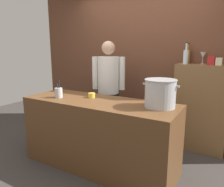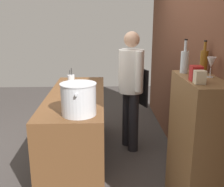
{
  "view_description": "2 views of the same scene",
  "coord_description": "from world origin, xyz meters",
  "px_view_note": "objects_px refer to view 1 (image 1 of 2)",
  "views": [
    {
      "loc": [
        1.47,
        -2.17,
        1.55
      ],
      "look_at": [
        0.04,
        0.27,
        0.95
      ],
      "focal_mm": 34.21,
      "sensor_mm": 36.0,
      "label": 1
    },
    {
      "loc": [
        3.26,
        0.34,
        1.8
      ],
      "look_at": [
        0.21,
        0.45,
        0.96
      ],
      "focal_mm": 42.74,
      "sensor_mm": 36.0,
      "label": 2
    }
  ],
  "objects_px": {
    "stockpot_large": "(160,93)",
    "butter_jar": "(92,95)",
    "utensil_crock": "(59,93)",
    "spice_tin_red": "(211,61)",
    "wine_bottle_clear": "(186,56)",
    "wine_bottle_amber": "(188,56)",
    "spice_tin_cream": "(219,62)",
    "wine_glass_tall": "(203,55)",
    "chef": "(109,85)"
  },
  "relations": [
    {
      "from": "butter_jar",
      "to": "wine_glass_tall",
      "type": "bearing_deg",
      "value": 44.68
    },
    {
      "from": "utensil_crock",
      "to": "wine_bottle_amber",
      "type": "xyz_separation_m",
      "value": [
        1.35,
        1.42,
        0.46
      ]
    },
    {
      "from": "stockpot_large",
      "to": "butter_jar",
      "type": "height_order",
      "value": "stockpot_large"
    },
    {
      "from": "wine_bottle_clear",
      "to": "spice_tin_cream",
      "type": "relative_size",
      "value": 3.02
    },
    {
      "from": "wine_bottle_amber",
      "to": "wine_bottle_clear",
      "type": "bearing_deg",
      "value": -87.29
    },
    {
      "from": "chef",
      "to": "spice_tin_red",
      "type": "distance_m",
      "value": 1.55
    },
    {
      "from": "utensil_crock",
      "to": "spice_tin_cream",
      "type": "bearing_deg",
      "value": 34.08
    },
    {
      "from": "wine_bottle_clear",
      "to": "wine_bottle_amber",
      "type": "height_order",
      "value": "wine_bottle_clear"
    },
    {
      "from": "spice_tin_cream",
      "to": "wine_bottle_amber",
      "type": "bearing_deg",
      "value": 156.66
    },
    {
      "from": "spice_tin_red",
      "to": "chef",
      "type": "bearing_deg",
      "value": -165.6
    },
    {
      "from": "spice_tin_red",
      "to": "wine_bottle_clear",
      "type": "bearing_deg",
      "value": 179.02
    },
    {
      "from": "stockpot_large",
      "to": "wine_bottle_clear",
      "type": "distance_m",
      "value": 1.07
    },
    {
      "from": "stockpot_large",
      "to": "butter_jar",
      "type": "distance_m",
      "value": 0.95
    },
    {
      "from": "chef",
      "to": "utensil_crock",
      "type": "bearing_deg",
      "value": 52.59
    },
    {
      "from": "stockpot_large",
      "to": "wine_bottle_clear",
      "type": "xyz_separation_m",
      "value": [
        0.04,
        1.0,
        0.37
      ]
    },
    {
      "from": "spice_tin_cream",
      "to": "spice_tin_red",
      "type": "bearing_deg",
      "value": 178.26
    },
    {
      "from": "butter_jar",
      "to": "wine_glass_tall",
      "type": "relative_size",
      "value": 0.53
    },
    {
      "from": "chef",
      "to": "wine_bottle_clear",
      "type": "distance_m",
      "value": 1.25
    },
    {
      "from": "spice_tin_cream",
      "to": "chef",
      "type": "bearing_deg",
      "value": -166.58
    },
    {
      "from": "stockpot_large",
      "to": "spice_tin_cream",
      "type": "height_order",
      "value": "spice_tin_cream"
    },
    {
      "from": "wine_glass_tall",
      "to": "stockpot_large",
      "type": "bearing_deg",
      "value": -102.12
    },
    {
      "from": "wine_bottle_amber",
      "to": "wine_glass_tall",
      "type": "relative_size",
      "value": 1.7
    },
    {
      "from": "spice_tin_cream",
      "to": "stockpot_large",
      "type": "bearing_deg",
      "value": -115.99
    },
    {
      "from": "wine_glass_tall",
      "to": "wine_bottle_amber",
      "type": "bearing_deg",
      "value": 175.26
    },
    {
      "from": "utensil_crock",
      "to": "wine_glass_tall",
      "type": "height_order",
      "value": "wine_glass_tall"
    },
    {
      "from": "stockpot_large",
      "to": "spice_tin_red",
      "type": "height_order",
      "value": "spice_tin_red"
    },
    {
      "from": "stockpot_large",
      "to": "butter_jar",
      "type": "xyz_separation_m",
      "value": [
        -0.94,
        -0.0,
        -0.13
      ]
    },
    {
      "from": "chef",
      "to": "stockpot_large",
      "type": "height_order",
      "value": "chef"
    },
    {
      "from": "butter_jar",
      "to": "wine_glass_tall",
      "type": "xyz_separation_m",
      "value": [
        1.19,
        1.18,
        0.51
      ]
    },
    {
      "from": "wine_bottle_amber",
      "to": "spice_tin_cream",
      "type": "distance_m",
      "value": 0.5
    },
    {
      "from": "butter_jar",
      "to": "wine_bottle_clear",
      "type": "relative_size",
      "value": 0.3
    },
    {
      "from": "wine_glass_tall",
      "to": "spice_tin_red",
      "type": "xyz_separation_m",
      "value": [
        0.14,
        -0.17,
        -0.06
      ]
    },
    {
      "from": "butter_jar",
      "to": "wine_bottle_amber",
      "type": "xyz_separation_m",
      "value": [
        0.97,
        1.19,
        0.5
      ]
    },
    {
      "from": "chef",
      "to": "spice_tin_cream",
      "type": "height_order",
      "value": "chef"
    },
    {
      "from": "butter_jar",
      "to": "utensil_crock",
      "type": "bearing_deg",
      "value": -149.88
    },
    {
      "from": "wine_bottle_amber",
      "to": "wine_glass_tall",
      "type": "distance_m",
      "value": 0.22
    },
    {
      "from": "wine_bottle_clear",
      "to": "wine_glass_tall",
      "type": "height_order",
      "value": "wine_bottle_clear"
    },
    {
      "from": "stockpot_large",
      "to": "spice_tin_cream",
      "type": "relative_size",
      "value": 3.95
    },
    {
      "from": "wine_glass_tall",
      "to": "butter_jar",
      "type": "bearing_deg",
      "value": -135.32
    },
    {
      "from": "butter_jar",
      "to": "spice_tin_cream",
      "type": "height_order",
      "value": "spice_tin_cream"
    },
    {
      "from": "butter_jar",
      "to": "spice_tin_red",
      "type": "distance_m",
      "value": 1.72
    },
    {
      "from": "utensil_crock",
      "to": "butter_jar",
      "type": "distance_m",
      "value": 0.44
    },
    {
      "from": "wine_bottle_clear",
      "to": "spice_tin_red",
      "type": "relative_size",
      "value": 2.51
    },
    {
      "from": "chef",
      "to": "wine_glass_tall",
      "type": "distance_m",
      "value": 1.5
    },
    {
      "from": "butter_jar",
      "to": "spice_tin_cream",
      "type": "xyz_separation_m",
      "value": [
        1.42,
        1.0,
        0.44
      ]
    },
    {
      "from": "wine_bottle_amber",
      "to": "spice_tin_red",
      "type": "distance_m",
      "value": 0.41
    },
    {
      "from": "wine_bottle_clear",
      "to": "wine_glass_tall",
      "type": "distance_m",
      "value": 0.27
    },
    {
      "from": "chef",
      "to": "spice_tin_cream",
      "type": "xyz_separation_m",
      "value": [
        1.54,
        0.37,
        0.41
      ]
    },
    {
      "from": "utensil_crock",
      "to": "wine_bottle_amber",
      "type": "bearing_deg",
      "value": 46.3
    },
    {
      "from": "chef",
      "to": "wine_bottle_amber",
      "type": "xyz_separation_m",
      "value": [
        1.09,
        0.56,
        0.47
      ]
    }
  ]
}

